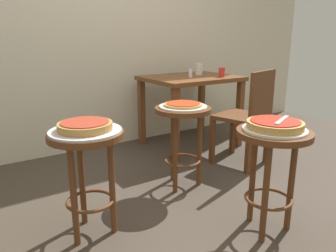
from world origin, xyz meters
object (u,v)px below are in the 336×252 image
Objects in this scene: stool_middle at (87,158)px; pizza_middle at (85,126)px; pizza_server_knife at (282,120)px; pizza_leftside at (183,104)px; serving_plate_foreground at (275,129)px; condiment_shaker at (191,73)px; stool_leftside at (183,127)px; wooden_chair at (248,114)px; serving_plate_middle at (85,131)px; serving_plate_leftside at (183,107)px; stool_foreground at (272,156)px; cup_near_edge at (222,72)px; cup_far_edge at (199,69)px; dining_table at (191,88)px; pizza_foreground at (275,124)px.

pizza_middle reaches higher than stool_middle.
pizza_leftside is at bearing 73.21° from pizza_server_knife.
serving_plate_foreground is 1.57m from condiment_shaker.
stool_leftside is 0.73× the size of wooden_chair.
serving_plate_middle is at bearing 0.00° from stool_middle.
stool_foreground is at bearing -85.66° from serving_plate_leftside.
serving_plate_leftside is 3.70× the size of cup_near_edge.
serving_plate_foreground is at bearing -121.87° from cup_near_edge.
serving_plate_leftside is 1.06m from cup_near_edge.
pizza_middle is at bearing 0.00° from serving_plate_middle.
pizza_middle is at bearing -147.31° from cup_far_edge.
serving_plate_foreground reaches higher than stool_leftside.
pizza_middle is 1.05× the size of pizza_leftside.
condiment_shaker is (1.42, 0.92, 0.14)m from serving_plate_middle.
serving_plate_foreground is 0.99× the size of serving_plate_leftside.
serving_plate_leftside is at bearing -177.23° from wooden_chair.
dining_table reaches higher than stool_foreground.
serving_plate_leftside is (0.82, 0.22, 0.16)m from stool_middle.
stool_middle is 1.09m from pizza_server_knife.
pizza_leftside is at bearing -90.00° from stool_leftside.
pizza_leftside is 0.31× the size of dining_table.
stool_leftside is (-0.06, 0.77, -0.19)m from pizza_foreground.
condiment_shaker reaches higher than serving_plate_leftside.
pizza_leftside is 2.96× the size of cup_near_edge.
pizza_middle reaches higher than stool_foreground.
pizza_server_knife is at bearing -32.20° from serving_plate_middle.
cup_near_edge is (0.89, 0.56, 0.13)m from pizza_leftside.
serving_plate_leftside is (0.00, 0.00, 0.16)m from stool_leftside.
cup_far_edge reaches higher than stool_foreground.
stool_foreground is 1.05m from wooden_chair.
serving_plate_middle is 0.46× the size of wooden_chair.
stool_foreground is at bearing -110.20° from condiment_shaker.
stool_leftside is 0.16m from serving_plate_leftside.
pizza_foreground is at bearing -85.66° from stool_leftside.
serving_plate_foreground is 1.19× the size of pizza_middle.
pizza_server_knife is at bearing -32.20° from pizza_middle.
stool_leftside is 2.21× the size of pizza_leftside.
stool_middle is at bearing -164.87° from serving_plate_leftside.
dining_table is at bearing 49.41° from pizza_leftside.
pizza_middle is at bearing -155.38° from cup_near_edge.
stool_foreground is 1.78× the size of serving_plate_foreground.
serving_plate_middle is 1.94m from cup_far_edge.
serving_plate_leftside is 1.00m from dining_table.
pizza_middle is 1.88m from cup_near_edge.
pizza_foreground is 1.05m from stool_middle.
pizza_leftside reaches higher than stool_foreground.
dining_table reaches higher than serving_plate_leftside.
condiment_shaker reaches higher than pizza_leftside.
serving_plate_middle is 1.34× the size of pizza_middle.
stool_middle is 2.11× the size of pizza_middle.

